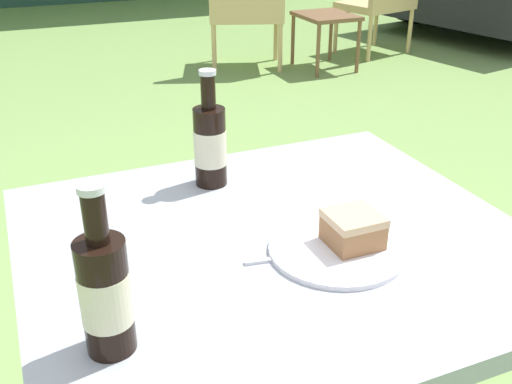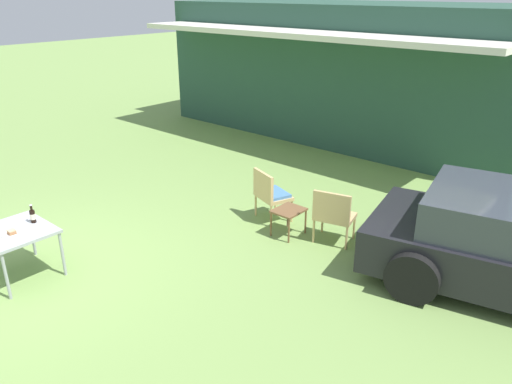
{
  "view_description": "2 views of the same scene",
  "coord_description": "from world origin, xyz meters",
  "px_view_note": "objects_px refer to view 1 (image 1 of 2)",
  "views": [
    {
      "loc": [
        -0.42,
        -0.88,
        1.27
      ],
      "look_at": [
        0.0,
        0.1,
        0.74
      ],
      "focal_mm": 42.0,
      "sensor_mm": 36.0,
      "label": 1
    },
    {
      "loc": [
        6.28,
        -2.35,
        3.65
      ],
      "look_at": [
        1.87,
        2.7,
        0.9
      ],
      "focal_mm": 35.0,
      "sensor_mm": 36.0,
      "label": 2
    }
  ],
  "objects_px": {
    "garden_side_table": "(326,21)",
    "cola_bottle_far": "(105,292)",
    "cake_on_plate": "(344,240)",
    "cola_bottle_near": "(210,144)",
    "patio_table": "(276,264)",
    "wicker_chair_cushioned": "(246,7)"
  },
  "relations": [
    {
      "from": "patio_table",
      "to": "garden_side_table",
      "type": "bearing_deg",
      "value": 59.38
    },
    {
      "from": "cake_on_plate",
      "to": "cola_bottle_near",
      "type": "bearing_deg",
      "value": 109.53
    },
    {
      "from": "wicker_chair_cushioned",
      "to": "cola_bottle_near",
      "type": "xyz_separation_m",
      "value": [
        -1.44,
        -3.33,
        0.3
      ]
    },
    {
      "from": "patio_table",
      "to": "cola_bottle_near",
      "type": "xyz_separation_m",
      "value": [
        -0.04,
        0.27,
        0.16
      ]
    },
    {
      "from": "garden_side_table",
      "to": "patio_table",
      "type": "xyz_separation_m",
      "value": [
        -1.98,
        -3.35,
        0.25
      ]
    },
    {
      "from": "wicker_chair_cushioned",
      "to": "patio_table",
      "type": "xyz_separation_m",
      "value": [
        -1.4,
        -3.6,
        0.14
      ]
    },
    {
      "from": "wicker_chair_cushioned",
      "to": "garden_side_table",
      "type": "xyz_separation_m",
      "value": [
        0.58,
        -0.25,
        -0.11
      ]
    },
    {
      "from": "cola_bottle_near",
      "to": "cola_bottle_far",
      "type": "height_order",
      "value": "same"
    },
    {
      "from": "garden_side_table",
      "to": "cola_bottle_far",
      "type": "relative_size",
      "value": 1.88
    },
    {
      "from": "garden_side_table",
      "to": "cola_bottle_far",
      "type": "xyz_separation_m",
      "value": [
        -2.33,
        -3.54,
        0.41
      ]
    },
    {
      "from": "cake_on_plate",
      "to": "garden_side_table",
      "type": "bearing_deg",
      "value": 61.21
    },
    {
      "from": "wicker_chair_cushioned",
      "to": "cola_bottle_near",
      "type": "distance_m",
      "value": 3.64
    },
    {
      "from": "garden_side_table",
      "to": "patio_table",
      "type": "height_order",
      "value": "patio_table"
    },
    {
      "from": "cake_on_plate",
      "to": "cola_bottle_near",
      "type": "distance_m",
      "value": 0.39
    },
    {
      "from": "cake_on_plate",
      "to": "wicker_chair_cushioned",
      "type": "bearing_deg",
      "value": 70.42
    },
    {
      "from": "cola_bottle_far",
      "to": "cake_on_plate",
      "type": "bearing_deg",
      "value": 12.53
    },
    {
      "from": "cola_bottle_near",
      "to": "cola_bottle_far",
      "type": "bearing_deg",
      "value": -124.03
    },
    {
      "from": "patio_table",
      "to": "cola_bottle_far",
      "type": "relative_size",
      "value": 3.62
    },
    {
      "from": "garden_side_table",
      "to": "patio_table",
      "type": "bearing_deg",
      "value": -120.62
    },
    {
      "from": "wicker_chair_cushioned",
      "to": "patio_table",
      "type": "relative_size",
      "value": 0.93
    },
    {
      "from": "garden_side_table",
      "to": "cake_on_plate",
      "type": "bearing_deg",
      "value": -118.79
    },
    {
      "from": "garden_side_table",
      "to": "cola_bottle_near",
      "type": "distance_m",
      "value": 3.7
    }
  ]
}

